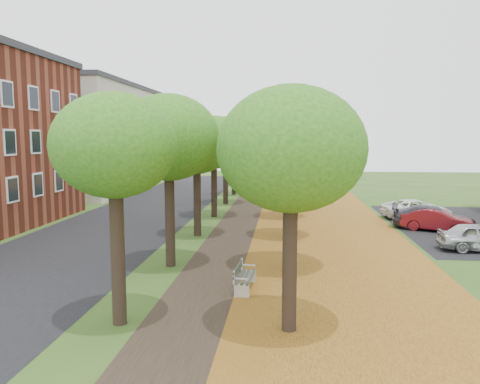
% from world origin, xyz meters
% --- Properties ---
extents(ground, '(120.00, 120.00, 0.00)m').
position_xyz_m(ground, '(0.00, 0.00, 0.00)').
color(ground, '#2D4C19').
rests_on(ground, ground).
extents(street_asphalt, '(8.00, 70.00, 0.01)m').
position_xyz_m(street_asphalt, '(-7.50, 15.00, 0.00)').
color(street_asphalt, black).
rests_on(street_asphalt, ground).
extents(footpath, '(3.20, 70.00, 0.01)m').
position_xyz_m(footpath, '(0.00, 15.00, 0.00)').
color(footpath, black).
rests_on(footpath, ground).
extents(leaf_verge, '(7.50, 70.00, 0.01)m').
position_xyz_m(leaf_verge, '(5.00, 15.00, 0.01)').
color(leaf_verge, '#A76A1E').
rests_on(leaf_verge, ground).
extents(parking_lot, '(9.00, 16.00, 0.01)m').
position_xyz_m(parking_lot, '(13.50, 16.00, 0.00)').
color(parking_lot, black).
rests_on(parking_lot, ground).
extents(tree_row_west, '(3.79, 33.79, 6.63)m').
position_xyz_m(tree_row_west, '(-2.20, 15.00, 4.98)').
color(tree_row_west, black).
rests_on(tree_row_west, ground).
extents(tree_row_east, '(3.79, 33.79, 6.63)m').
position_xyz_m(tree_row_east, '(2.60, 15.00, 4.98)').
color(tree_row_east, black).
rests_on(tree_row_east, ground).
extents(building_cream, '(10.30, 20.30, 10.40)m').
position_xyz_m(building_cream, '(-17.00, 33.00, 5.21)').
color(building_cream, beige).
rests_on(building_cream, ground).
extents(bench, '(0.66, 1.85, 0.86)m').
position_xyz_m(bench, '(1.06, 3.32, 0.45)').
color(bench, '#252E27').
rests_on(bench, ground).
extents(car_red, '(4.00, 2.77, 1.25)m').
position_xyz_m(car_red, '(11.00, 14.43, 0.62)').
color(car_red, maroon).
rests_on(car_red, ground).
extents(car_grey, '(4.91, 2.98, 1.33)m').
position_xyz_m(car_grey, '(11.00, 15.02, 0.67)').
color(car_grey, '#2F2E33').
rests_on(car_grey, ground).
extents(car_white, '(4.69, 2.70, 1.23)m').
position_xyz_m(car_white, '(11.00, 18.59, 0.62)').
color(car_white, white).
rests_on(car_white, ground).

